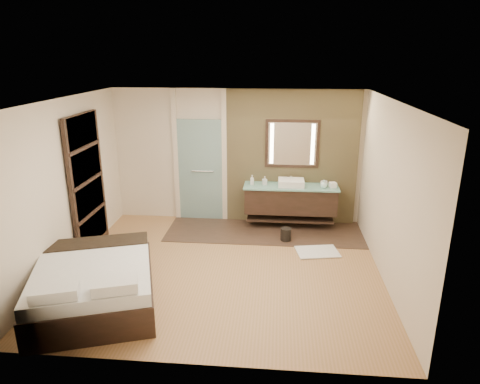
# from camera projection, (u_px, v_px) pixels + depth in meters

# --- Properties ---
(floor) EXTENTS (5.00, 5.00, 0.00)m
(floor) POSITION_uv_depth(u_px,v_px,m) (224.00, 269.00, 6.95)
(floor) COLOR #9B7041
(floor) RESTS_ON ground
(tile_strip) EXTENTS (3.80, 1.30, 0.01)m
(tile_strip) POSITION_uv_depth(u_px,v_px,m) (264.00, 231.00, 8.41)
(tile_strip) COLOR #36271D
(tile_strip) RESTS_ON floor
(stone_wall) EXTENTS (2.60, 0.08, 2.70)m
(stone_wall) POSITION_uv_depth(u_px,v_px,m) (292.00, 158.00, 8.53)
(stone_wall) COLOR tan
(stone_wall) RESTS_ON floor
(vanity) EXTENTS (1.85, 0.55, 0.88)m
(vanity) POSITION_uv_depth(u_px,v_px,m) (290.00, 199.00, 8.49)
(vanity) COLOR black
(vanity) RESTS_ON stone_wall
(mirror_unit) EXTENTS (1.06, 0.04, 0.96)m
(mirror_unit) POSITION_uv_depth(u_px,v_px,m) (292.00, 144.00, 8.38)
(mirror_unit) COLOR black
(mirror_unit) RESTS_ON stone_wall
(frosted_door) EXTENTS (1.10, 0.12, 2.70)m
(frosted_door) POSITION_uv_depth(u_px,v_px,m) (200.00, 166.00, 8.74)
(frosted_door) COLOR #BAEBE8
(frosted_door) RESTS_ON floor
(shoji_partition) EXTENTS (0.06, 1.20, 2.40)m
(shoji_partition) POSITION_uv_depth(u_px,v_px,m) (88.00, 183.00, 7.35)
(shoji_partition) COLOR black
(shoji_partition) RESTS_ON floor
(bed) EXTENTS (2.09, 2.34, 0.75)m
(bed) POSITION_uv_depth(u_px,v_px,m) (94.00, 284.00, 5.90)
(bed) COLOR black
(bed) RESTS_ON floor
(bath_mat) EXTENTS (0.80, 0.63, 0.02)m
(bath_mat) POSITION_uv_depth(u_px,v_px,m) (317.00, 252.00, 7.52)
(bath_mat) COLOR white
(bath_mat) RESTS_ON floor
(waste_bin) EXTENTS (0.24, 0.24, 0.25)m
(waste_bin) POSITION_uv_depth(u_px,v_px,m) (286.00, 234.00, 7.97)
(waste_bin) COLOR black
(waste_bin) RESTS_ON floor
(tissue_box) EXTENTS (0.15, 0.15, 0.10)m
(tissue_box) POSITION_uv_depth(u_px,v_px,m) (333.00, 185.00, 8.28)
(tissue_box) COLOR white
(tissue_box) RESTS_ON vanity
(soap_bottle_a) EXTENTS (0.10, 0.10, 0.20)m
(soap_bottle_a) POSITION_uv_depth(u_px,v_px,m) (252.00, 180.00, 8.41)
(soap_bottle_a) COLOR white
(soap_bottle_a) RESTS_ON vanity
(soap_bottle_b) EXTENTS (0.10, 0.10, 0.17)m
(soap_bottle_b) POSITION_uv_depth(u_px,v_px,m) (265.00, 181.00, 8.43)
(soap_bottle_b) COLOR #B2B2B2
(soap_bottle_b) RESTS_ON vanity
(soap_bottle_c) EXTENTS (0.15, 0.15, 0.16)m
(soap_bottle_c) POSITION_uv_depth(u_px,v_px,m) (324.00, 184.00, 8.23)
(soap_bottle_c) COLOR #C0F2F0
(soap_bottle_c) RESTS_ON vanity
(cup) EXTENTS (0.15, 0.15, 0.11)m
(cup) POSITION_uv_depth(u_px,v_px,m) (324.00, 183.00, 8.35)
(cup) COLOR silver
(cup) RESTS_ON vanity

